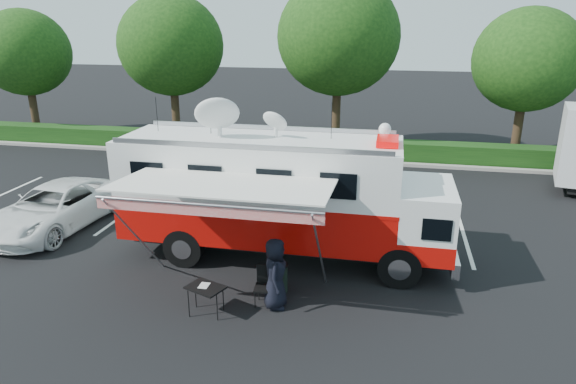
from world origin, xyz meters
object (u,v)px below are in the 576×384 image
at_px(white_suv, 58,228).
at_px(trash_bin, 278,277).
at_px(folding_table, 205,288).
at_px(command_truck, 282,195).

height_order(white_suv, trash_bin, trash_bin).
bearing_deg(folding_table, white_suv, 149.37).
relative_size(command_truck, white_suv, 1.80).
height_order(command_truck, folding_table, command_truck).
height_order(folding_table, trash_bin, trash_bin).
xyz_separation_m(command_truck, white_suv, (-8.04, 0.64, -1.98)).
xyz_separation_m(white_suv, trash_bin, (8.39, -2.66, 0.39)).
bearing_deg(white_suv, folding_table, -26.18).
xyz_separation_m(command_truck, trash_bin, (0.35, -2.02, -1.59)).
xyz_separation_m(command_truck, folding_table, (-1.13, -3.46, -1.29)).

